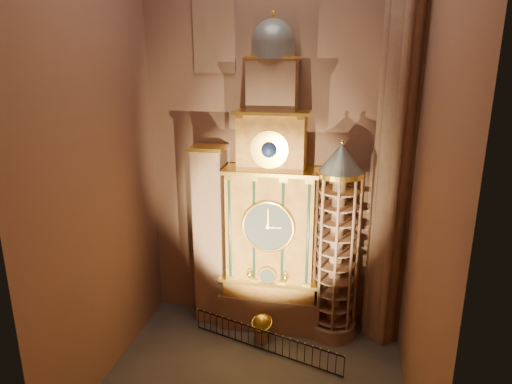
% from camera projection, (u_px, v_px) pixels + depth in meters
% --- Properties ---
extents(floor, '(14.00, 14.00, 0.00)m').
position_uv_depth(floor, '(253.00, 381.00, 21.47)').
color(floor, '#383330').
rests_on(floor, ground).
extents(wall_back, '(22.00, 0.00, 22.00)m').
position_uv_depth(wall_back, '(275.00, 130.00, 24.02)').
color(wall_back, '#865748').
rests_on(wall_back, floor).
extents(wall_left, '(0.00, 22.00, 22.00)m').
position_uv_depth(wall_left, '(94.00, 146.00, 19.67)').
color(wall_left, '#865748').
rests_on(wall_left, floor).
extents(wall_right, '(0.00, 22.00, 22.00)m').
position_uv_depth(wall_right, '(435.00, 159.00, 17.07)').
color(wall_right, '#865748').
rests_on(wall_right, floor).
extents(astronomical_clock, '(5.60, 2.41, 16.70)m').
position_uv_depth(astronomical_clock, '(271.00, 214.00, 24.26)').
color(astronomical_clock, '#8C634C').
rests_on(astronomical_clock, floor).
extents(portrait_tower, '(1.80, 1.60, 10.20)m').
position_uv_depth(portrait_tower, '(211.00, 236.00, 25.34)').
color(portrait_tower, '#8C634C').
rests_on(portrait_tower, floor).
extents(stair_turret, '(2.50, 2.50, 10.80)m').
position_uv_depth(stair_turret, '(336.00, 245.00, 23.76)').
color(stair_turret, '#8C634C').
rests_on(stair_turret, floor).
extents(gothic_pier, '(2.04, 2.04, 22.00)m').
position_uv_depth(gothic_pier, '(397.00, 137.00, 21.94)').
color(gothic_pier, '#8C634C').
rests_on(gothic_pier, floor).
extents(stained_glass_window, '(2.20, 0.14, 5.20)m').
position_uv_depth(stained_glass_window, '(214.00, 20.00, 22.98)').
color(stained_glass_window, navy).
rests_on(stained_glass_window, wall_back).
extents(celestial_globe, '(1.30, 1.24, 1.63)m').
position_uv_depth(celestial_globe, '(262.00, 326.00, 24.21)').
color(celestial_globe, '#8C634C').
rests_on(celestial_globe, floor).
extents(iron_railing, '(8.06, 2.72, 1.16)m').
position_uv_depth(iron_railing, '(265.00, 341.00, 23.47)').
color(iron_railing, black).
rests_on(iron_railing, floor).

